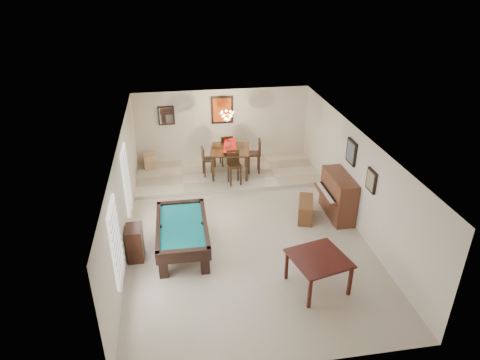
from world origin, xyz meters
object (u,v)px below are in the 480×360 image
object	(u,v)px
piano_bench	(305,209)
pool_table	(183,238)
dining_chair_south	(234,168)
dining_chair_north	(226,150)
corner_bench	(150,161)
chandelier	(227,113)
dining_table	(230,160)
square_table	(318,272)
dining_chair_east	(254,156)
upright_piano	(333,196)
flower_vase	(230,142)
apothecary_chest	(135,243)
dining_chair_west	(208,161)

from	to	relation	value
piano_bench	pool_table	bearing A→B (deg)	-163.51
dining_chair_south	dining_chair_north	bearing A→B (deg)	86.86
pool_table	dining_chair_north	xyz separation A→B (m)	(1.68, 4.63, 0.29)
corner_bench	chandelier	xyz separation A→B (m)	(2.57, -0.84, 1.85)
corner_bench	chandelier	size ratio (longest dim) A/B	0.85
dining_chair_south	dining_table	bearing A→B (deg)	87.12
dining_table	dining_chair_south	size ratio (longest dim) A/B	1.14
piano_bench	corner_bench	bearing A→B (deg)	138.91
piano_bench	square_table	bearing A→B (deg)	-101.81
corner_bench	square_table	bearing A→B (deg)	-60.21
dining_chair_east	corner_bench	world-z (taller)	dining_chair_east
upright_piano	flower_vase	xyz separation A→B (m)	(-2.50, 2.86, 0.63)
piano_bench	dining_chair_south	xyz separation A→B (m)	(-1.68, 2.15, 0.39)
piano_bench	corner_bench	world-z (taller)	corner_bench
square_table	apothecary_chest	size ratio (longest dim) A/B	1.34
dining_table	pool_table	bearing A→B (deg)	-113.79
piano_bench	flower_vase	xyz separation A→B (m)	(-1.72, 2.87, 0.97)
dining_chair_east	corner_bench	bearing A→B (deg)	-98.36
pool_table	flower_vase	distance (m)	4.33
flower_vase	dining_chair_west	world-z (taller)	flower_vase
upright_piano	flower_vase	distance (m)	3.85
upright_piano	piano_bench	world-z (taller)	upright_piano
upright_piano	piano_bench	bearing A→B (deg)	-179.25
piano_bench	dining_chair_north	distance (m)	4.04
piano_bench	corner_bench	size ratio (longest dim) A/B	1.92
flower_vase	dining_chair_north	xyz separation A→B (m)	(-0.04, 0.75, -0.58)
corner_bench	flower_vase	bearing A→B (deg)	-19.46
piano_bench	dining_table	size ratio (longest dim) A/B	0.80
upright_piano	dining_chair_west	bearing A→B (deg)	138.04
dining_chair_south	dining_chair_east	size ratio (longest dim) A/B	0.96
pool_table	chandelier	world-z (taller)	chandelier
upright_piano	chandelier	xyz separation A→B (m)	(-2.56, 2.95, 1.58)
dining_chair_north	chandelier	world-z (taller)	chandelier
flower_vase	dining_chair_west	distance (m)	0.96
piano_bench	apothecary_chest	xyz separation A→B (m)	(-4.57, -1.10, 0.15)
dining_chair_south	chandelier	world-z (taller)	chandelier
piano_bench	apothecary_chest	world-z (taller)	apothecary_chest
dining_chair_south	apothecary_chest	bearing A→B (deg)	-137.91
dining_chair_north	apothecary_chest	bearing A→B (deg)	51.94
pool_table	corner_bench	size ratio (longest dim) A/B	4.43
apothecary_chest	corner_bench	bearing A→B (deg)	87.53
corner_bench	chandelier	bearing A→B (deg)	-18.06
dining_table	dining_chair_south	world-z (taller)	dining_chair_south
piano_bench	dining_chair_west	world-z (taller)	dining_chair_west
upright_piano	apothecary_chest	xyz separation A→B (m)	(-5.34, -1.11, -0.19)
upright_piano	corner_bench	size ratio (longest dim) A/B	2.91
upright_piano	dining_chair_north	xyz separation A→B (m)	(-2.53, 3.61, 0.05)
dining_chair_south	corner_bench	bearing A→B (deg)	142.10
pool_table	piano_bench	world-z (taller)	pool_table
pool_table	piano_bench	distance (m)	3.58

